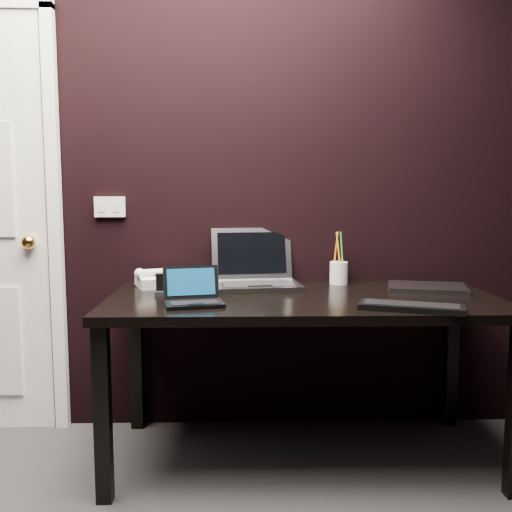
{
  "coord_description": "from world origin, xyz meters",
  "views": [
    {
      "loc": [
        0.04,
        -1.05,
        1.2
      ],
      "look_at": [
        0.09,
        1.35,
        0.92
      ],
      "focal_mm": 40.0,
      "sensor_mm": 36.0,
      "label": 1
    }
  ],
  "objects_px": {
    "desk": "(303,314)",
    "pen_cup": "(339,272)",
    "netbook": "(193,297)",
    "mobile_phone": "(161,287)",
    "silver_laptop": "(255,276)",
    "closed_laptop": "(427,288)",
    "ext_keyboard": "(411,307)",
    "desk_phone": "(157,279)"
  },
  "relations": [
    {
      "from": "pen_cup",
      "to": "ext_keyboard",
      "type": "bearing_deg",
      "value": -73.85
    },
    {
      "from": "desk_phone",
      "to": "netbook",
      "type": "bearing_deg",
      "value": -63.29
    },
    {
      "from": "desk_phone",
      "to": "pen_cup",
      "type": "xyz_separation_m",
      "value": [
        0.89,
        0.07,
        0.02
      ]
    },
    {
      "from": "desk",
      "to": "netbook",
      "type": "xyz_separation_m",
      "value": [
        -0.46,
        -0.17,
        0.11
      ]
    },
    {
      "from": "netbook",
      "to": "pen_cup",
      "type": "height_order",
      "value": "pen_cup"
    },
    {
      "from": "ext_keyboard",
      "to": "pen_cup",
      "type": "height_order",
      "value": "pen_cup"
    },
    {
      "from": "silver_laptop",
      "to": "closed_laptop",
      "type": "relative_size",
      "value": 1.11
    },
    {
      "from": "desk_phone",
      "to": "ext_keyboard",
      "type": "bearing_deg",
      "value": -27.11
    },
    {
      "from": "silver_laptop",
      "to": "desk_phone",
      "type": "height_order",
      "value": "silver_laptop"
    },
    {
      "from": "ext_keyboard",
      "to": "closed_laptop",
      "type": "distance_m",
      "value": 0.48
    },
    {
      "from": "desk",
      "to": "pen_cup",
      "type": "bearing_deg",
      "value": 56.69
    },
    {
      "from": "desk_phone",
      "to": "mobile_phone",
      "type": "height_order",
      "value": "desk_phone"
    },
    {
      "from": "pen_cup",
      "to": "desk_phone",
      "type": "bearing_deg",
      "value": -175.31
    },
    {
      "from": "netbook",
      "to": "mobile_phone",
      "type": "xyz_separation_m",
      "value": [
        -0.16,
        0.21,
        0.01
      ]
    },
    {
      "from": "desk",
      "to": "silver_laptop",
      "type": "relative_size",
      "value": 3.89
    },
    {
      "from": "desk",
      "to": "desk_phone",
      "type": "relative_size",
      "value": 7.55
    },
    {
      "from": "desk",
      "to": "pen_cup",
      "type": "distance_m",
      "value": 0.41
    },
    {
      "from": "ext_keyboard",
      "to": "mobile_phone",
      "type": "xyz_separation_m",
      "value": [
        -1.01,
        0.33,
        0.02
      ]
    },
    {
      "from": "silver_laptop",
      "to": "pen_cup",
      "type": "height_order",
      "value": "silver_laptop"
    },
    {
      "from": "desk_phone",
      "to": "mobile_phone",
      "type": "distance_m",
      "value": 0.22
    },
    {
      "from": "closed_laptop",
      "to": "desk_phone",
      "type": "relative_size",
      "value": 1.75
    },
    {
      "from": "silver_laptop",
      "to": "desk_phone",
      "type": "xyz_separation_m",
      "value": [
        -0.47,
        0.01,
        -0.01
      ]
    },
    {
      "from": "netbook",
      "to": "desk_phone",
      "type": "height_order",
      "value": "netbook"
    },
    {
      "from": "ext_keyboard",
      "to": "mobile_phone",
      "type": "bearing_deg",
      "value": 161.79
    },
    {
      "from": "ext_keyboard",
      "to": "closed_laptop",
      "type": "relative_size",
      "value": 1.06
    },
    {
      "from": "closed_laptop",
      "to": "mobile_phone",
      "type": "height_order",
      "value": "mobile_phone"
    },
    {
      "from": "mobile_phone",
      "to": "pen_cup",
      "type": "height_order",
      "value": "pen_cup"
    },
    {
      "from": "netbook",
      "to": "pen_cup",
      "type": "relative_size",
      "value": 1.03
    },
    {
      "from": "silver_laptop",
      "to": "mobile_phone",
      "type": "relative_size",
      "value": 4.58
    },
    {
      "from": "silver_laptop",
      "to": "ext_keyboard",
      "type": "bearing_deg",
      "value": -42.08
    },
    {
      "from": "desk",
      "to": "pen_cup",
      "type": "relative_size",
      "value": 6.54
    },
    {
      "from": "ext_keyboard",
      "to": "mobile_phone",
      "type": "relative_size",
      "value": 4.38
    },
    {
      "from": "closed_laptop",
      "to": "desk_phone",
      "type": "bearing_deg",
      "value": 174.89
    },
    {
      "from": "desk_phone",
      "to": "mobile_phone",
      "type": "xyz_separation_m",
      "value": [
        0.05,
        -0.21,
        -0.0
      ]
    },
    {
      "from": "silver_laptop",
      "to": "closed_laptop",
      "type": "bearing_deg",
      "value": -7.36
    },
    {
      "from": "netbook",
      "to": "mobile_phone",
      "type": "relative_size",
      "value": 2.8
    },
    {
      "from": "mobile_phone",
      "to": "ext_keyboard",
      "type": "bearing_deg",
      "value": -18.21
    },
    {
      "from": "pen_cup",
      "to": "silver_laptop",
      "type": "bearing_deg",
      "value": -168.59
    },
    {
      "from": "ext_keyboard",
      "to": "closed_laptop",
      "type": "xyz_separation_m",
      "value": [
        0.2,
        0.43,
        -0.0
      ]
    },
    {
      "from": "netbook",
      "to": "mobile_phone",
      "type": "distance_m",
      "value": 0.26
    },
    {
      "from": "silver_laptop",
      "to": "desk",
      "type": "bearing_deg",
      "value": -49.53
    },
    {
      "from": "closed_laptop",
      "to": "mobile_phone",
      "type": "bearing_deg",
      "value": -175.36
    }
  ]
}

